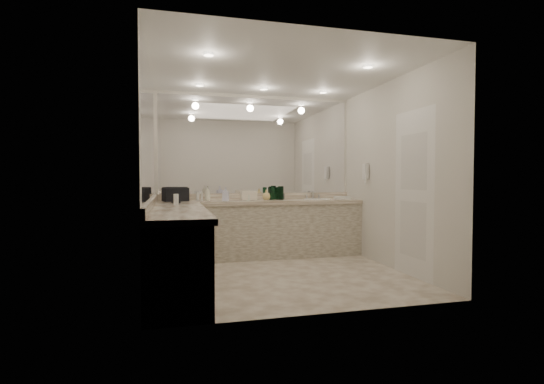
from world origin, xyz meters
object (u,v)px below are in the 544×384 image
object	(u,v)px
wall_phone	(366,171)
soap_bottle_c	(266,195)
hand_towel	(342,198)
soap_bottle_b	(226,194)
soap_bottle_a	(208,193)
cream_cosmetic_case	(249,196)
sink	(317,200)
black_toiletry_bag	(175,194)

from	to	relation	value
wall_phone	soap_bottle_c	bearing A→B (deg)	160.52
wall_phone	soap_bottle_c	distance (m)	1.59
hand_towel	soap_bottle_b	bearing A→B (deg)	-176.53
soap_bottle_a	soap_bottle_b	world-z (taller)	soap_bottle_a
soap_bottle_b	hand_towel	bearing A→B (deg)	3.47
cream_cosmetic_case	soap_bottle_a	distance (m)	0.64
sink	wall_phone	distance (m)	0.91
sink	hand_towel	distance (m)	0.46
soap_bottle_a	soap_bottle_c	bearing A→B (deg)	0.65
black_toiletry_bag	soap_bottle_c	bearing A→B (deg)	0.09
hand_towel	soap_bottle_b	world-z (taller)	soap_bottle_b
black_toiletry_bag	wall_phone	bearing A→B (deg)	-10.17
wall_phone	soap_bottle_b	bearing A→B (deg)	168.72
sink	soap_bottle_b	distance (m)	1.52
soap_bottle_a	hand_towel	bearing A→B (deg)	0.95
sink	cream_cosmetic_case	world-z (taller)	cream_cosmetic_case
wall_phone	black_toiletry_bag	size ratio (longest dim) A/B	0.68
black_toiletry_bag	hand_towel	distance (m)	2.71
cream_cosmetic_case	soap_bottle_c	size ratio (longest dim) A/B	1.48
black_toiletry_bag	soap_bottle_a	distance (m)	0.48
cream_cosmetic_case	soap_bottle_a	world-z (taller)	soap_bottle_a
hand_towel	soap_bottle_b	xyz separation A→B (m)	(-1.97, -0.12, 0.09)
soap_bottle_a	soap_bottle_c	xyz separation A→B (m)	(0.93, 0.01, -0.03)
soap_bottle_a	cream_cosmetic_case	bearing A→B (deg)	1.22
hand_towel	soap_bottle_c	distance (m)	1.31
cream_cosmetic_case	soap_bottle_c	distance (m)	0.29
cream_cosmetic_case	soap_bottle_b	xyz separation A→B (m)	(-0.37, -0.10, 0.04)
cream_cosmetic_case	soap_bottle_b	world-z (taller)	soap_bottle_b
cream_cosmetic_case	soap_bottle_c	bearing A→B (deg)	-3.25
black_toiletry_bag	cream_cosmetic_case	xyz separation A→B (m)	(1.12, 0.01, -0.03)
cream_cosmetic_case	sink	bearing A→B (deg)	-3.52
soap_bottle_a	soap_bottle_c	size ratio (longest dim) A/B	1.40
black_toiletry_bag	soap_bottle_a	size ratio (longest dim) A/B	1.54
black_toiletry_bag	soap_bottle_c	xyz separation A→B (m)	(1.40, 0.00, -0.02)
black_toiletry_bag	sink	bearing A→B (deg)	-0.32
hand_towel	soap_bottle_c	size ratio (longest dim) A/B	1.51
sink	soap_bottle_a	world-z (taller)	soap_bottle_a
black_toiletry_bag	cream_cosmetic_case	size ratio (longest dim) A/B	1.45
black_toiletry_bag	hand_towel	size ratio (longest dim) A/B	1.43
wall_phone	hand_towel	size ratio (longest dim) A/B	0.97
wall_phone	hand_towel	distance (m)	0.71
hand_towel	soap_bottle_b	size ratio (longest dim) A/B	1.16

